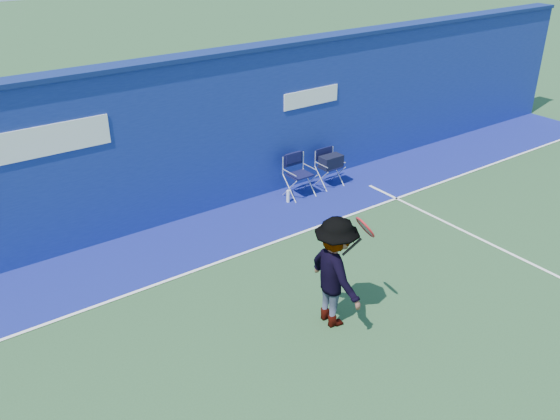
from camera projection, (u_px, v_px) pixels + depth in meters
ground at (330, 374)px, 7.66m from camera, size 80.00×80.00×0.00m
stadium_wall at (148, 146)px, 10.73m from camera, size 24.00×0.50×3.08m
out_of_bounds_strip at (183, 245)px, 10.63m from camera, size 24.00×1.80×0.01m
court_lines at (302, 349)px, 8.09m from camera, size 24.00×12.00×0.01m
directors_chair_left at (299, 183)px, 12.35m from camera, size 0.53×0.49×0.90m
directors_chair_right at (330, 171)px, 12.78m from camera, size 0.49×0.44×0.82m
water_bottle at (288, 196)px, 12.13m from camera, size 0.07×0.07×0.27m
tennis_player at (335, 272)px, 8.28m from camera, size 0.92×1.15×1.68m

